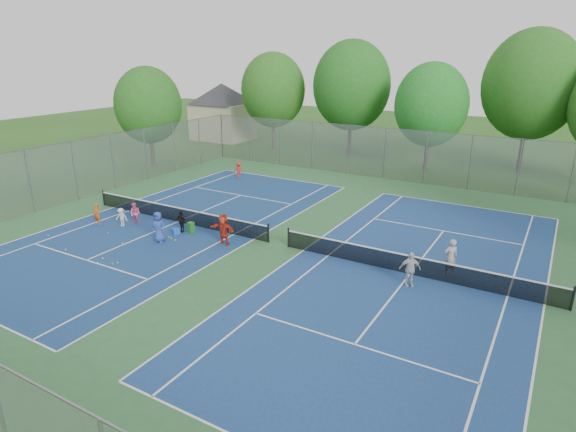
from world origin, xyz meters
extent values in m
plane|color=#28541A|center=(0.00, 0.00, 0.00)|extent=(120.00, 120.00, 0.00)
cube|color=#2E6135|center=(0.00, 0.00, 0.01)|extent=(32.00, 32.00, 0.01)
cube|color=navy|center=(-7.00, 0.00, 0.02)|extent=(10.97, 23.77, 0.01)
cube|color=navy|center=(7.00, 0.00, 0.02)|extent=(10.97, 23.77, 0.01)
cube|color=black|center=(-7.00, 0.00, 0.46)|extent=(12.87, 0.10, 0.91)
cube|color=black|center=(7.00, 0.00, 0.46)|extent=(12.87, 0.10, 0.91)
cube|color=gray|center=(0.00, 16.00, 2.00)|extent=(32.00, 0.10, 4.00)
cube|color=gray|center=(-16.00, 0.00, 2.00)|extent=(0.10, 32.00, 4.00)
cube|color=#B7A88C|center=(-22.00, 24.00, 2.00)|extent=(6.00, 5.00, 4.00)
pyramid|color=#2D2D33|center=(-22.00, 24.00, 6.20)|extent=(11.03, 11.03, 2.20)
cylinder|color=#443326|center=(-14.00, 22.00, 1.75)|extent=(0.36, 0.36, 3.50)
ellipsoid|color=#265B1A|center=(-14.00, 22.00, 5.90)|extent=(6.40, 6.40, 7.36)
cylinder|color=#443326|center=(-6.00, 23.00, 1.93)|extent=(0.36, 0.36, 3.85)
ellipsoid|color=#1F5A1A|center=(-6.00, 23.00, 6.55)|extent=(7.20, 7.20, 8.28)
cylinder|color=#443326|center=(2.00, 21.00, 1.57)|extent=(0.36, 0.36, 3.15)
ellipsoid|color=#1E6A20|center=(2.00, 21.00, 5.40)|extent=(6.00, 6.00, 6.90)
cylinder|color=#443326|center=(9.00, 24.00, 2.10)|extent=(0.36, 0.36, 4.20)
ellipsoid|color=#235719|center=(9.00, 24.00, 7.05)|extent=(7.60, 7.60, 8.74)
cylinder|color=#443326|center=(-19.00, 10.00, 1.57)|extent=(0.36, 0.36, 3.15)
ellipsoid|color=#225719|center=(-19.00, 10.00, 5.25)|extent=(5.60, 5.60, 6.44)
cube|color=blue|center=(-5.73, -1.53, 0.16)|extent=(0.49, 0.49, 0.32)
cube|color=#227E24|center=(-5.14, -0.94, 0.30)|extent=(0.35, 0.35, 0.60)
imported|color=#CF4D13|center=(-10.74, -2.65, 0.64)|extent=(0.47, 0.32, 1.28)
imported|color=#DE567C|center=(-8.85, -1.49, 0.65)|extent=(0.76, 0.67, 1.30)
imported|color=beige|center=(-9.27, -2.16, 0.55)|extent=(0.80, 0.61, 1.10)
imported|color=black|center=(-5.66, -1.10, 0.63)|extent=(0.77, 0.40, 1.25)
imported|color=#294096|center=(-5.71, -2.80, 0.83)|extent=(0.90, 0.69, 1.65)
imported|color=#AD2A18|center=(-2.48, -1.40, 0.84)|extent=(1.58, 0.56, 1.68)
imported|color=red|center=(-9.96, 10.29, 0.65)|extent=(0.97, 0.78, 1.31)
imported|color=gray|center=(8.54, 0.79, 0.88)|extent=(0.77, 0.73, 1.76)
imported|color=beige|center=(7.27, -1.11, 0.79)|extent=(0.99, 0.81, 1.58)
sphere|color=#EAF138|center=(-6.43, -5.91, 0.03)|extent=(0.07, 0.07, 0.07)
sphere|color=#A6C32D|center=(-11.48, -5.35, 0.03)|extent=(0.07, 0.07, 0.07)
sphere|color=#D4F539|center=(-6.22, -6.38, 0.03)|extent=(0.07, 0.07, 0.07)
sphere|color=#B5D932|center=(-5.40, -5.89, 0.03)|extent=(0.07, 0.07, 0.07)
sphere|color=#C3DF33|center=(-8.94, -6.12, 0.03)|extent=(0.07, 0.07, 0.07)
sphere|color=#B1D431|center=(-9.02, -3.41, 0.03)|extent=(0.07, 0.07, 0.07)
sphere|color=#CFE535|center=(-5.03, -2.33, 0.03)|extent=(0.07, 0.07, 0.07)
sphere|color=yellow|center=(-5.66, -2.16, 0.03)|extent=(0.07, 0.07, 0.07)
sphere|color=#C3D832|center=(-7.14, -4.05, 0.03)|extent=(0.07, 0.07, 0.07)
sphere|color=gold|center=(-5.51, -6.11, 0.03)|extent=(0.07, 0.07, 0.07)
sphere|color=#CBF338|center=(-11.05, -1.18, 0.03)|extent=(0.07, 0.07, 0.07)
sphere|color=#DEEC37|center=(-5.43, -2.22, 0.03)|extent=(0.07, 0.07, 0.07)
camera|label=1|loc=(12.20, -19.87, 9.63)|focal=30.00mm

